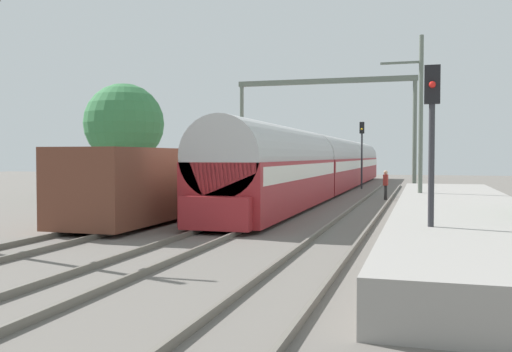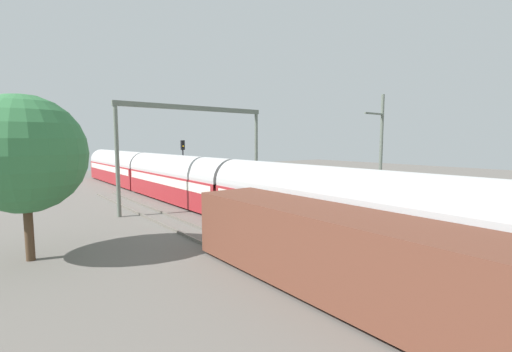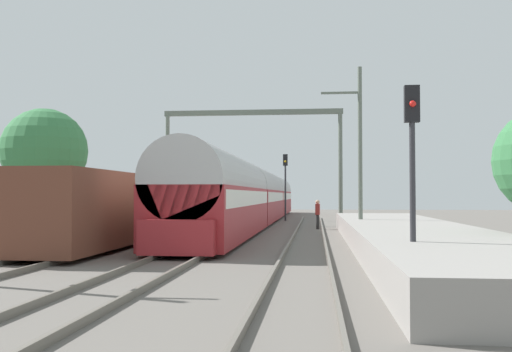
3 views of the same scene
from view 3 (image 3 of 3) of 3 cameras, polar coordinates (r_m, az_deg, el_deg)
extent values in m
plane|color=#66615B|center=(20.61, -6.17, -7.52)|extent=(120.00, 120.00, 0.00)
cube|color=#676258|center=(22.06, -18.21, -6.86)|extent=(0.08, 60.00, 0.16)
cube|color=#676258|center=(21.51, -14.70, -7.02)|extent=(0.08, 60.00, 0.16)
cube|color=#676258|center=(20.76, -8.12, -7.25)|extent=(0.08, 60.00, 0.16)
cube|color=#676258|center=(20.46, -4.19, -7.34)|extent=(0.08, 60.00, 0.16)
cube|color=#676258|center=(20.18, 2.93, -7.42)|extent=(0.08, 60.00, 0.16)
cube|color=#676258|center=(20.15, 7.04, -7.42)|extent=(0.08, 60.00, 0.16)
cube|color=gray|center=(22.38, 14.94, -5.87)|extent=(4.40, 28.00, 0.90)
cube|color=maroon|center=(26.10, -3.54, -3.57)|extent=(2.90, 16.00, 2.20)
cube|color=silver|center=(26.08, -3.54, -2.18)|extent=(2.93, 15.36, 0.64)
cylinder|color=#B9B9B9|center=(26.09, -3.54, -0.71)|extent=(2.84, 16.00, 2.84)
cube|color=maroon|center=(42.30, 0.12, -2.92)|extent=(2.90, 16.00, 2.20)
cube|color=silver|center=(42.30, 0.12, -2.07)|extent=(2.93, 15.36, 0.64)
cylinder|color=#B9B9B9|center=(42.30, 0.12, -1.16)|extent=(2.84, 16.00, 2.84)
cube|color=maroon|center=(58.59, 1.74, -2.63)|extent=(2.90, 16.00, 2.20)
cube|color=silver|center=(58.59, 1.74, -2.02)|extent=(2.93, 15.36, 0.64)
cylinder|color=#B9B9B9|center=(58.59, 1.74, -1.36)|extent=(2.84, 16.00, 2.84)
cube|color=maroon|center=(18.05, -7.89, -6.06)|extent=(2.40, 0.50, 1.10)
cube|color=brown|center=(23.59, -14.55, -3.08)|extent=(2.80, 13.00, 2.70)
cube|color=black|center=(23.65, -14.58, -6.23)|extent=(2.52, 11.96, 0.10)
cylinder|color=black|center=(34.22, 6.14, -4.56)|extent=(0.20, 0.20, 0.85)
cube|color=maroon|center=(34.19, 6.13, -3.31)|extent=(0.28, 0.42, 0.64)
sphere|color=tan|center=(34.18, 6.13, -2.57)|extent=(0.24, 0.24, 0.24)
cylinder|color=#2D2D33|center=(14.41, 15.28, -2.35)|extent=(0.14, 0.14, 3.79)
cube|color=black|center=(14.58, 15.20, 6.91)|extent=(0.36, 0.20, 0.90)
sphere|color=red|center=(14.46, 15.28, 6.93)|extent=(0.16, 0.16, 0.16)
cylinder|color=#2D2D33|center=(45.19, 2.93, -1.71)|extent=(0.14, 0.14, 4.33)
cube|color=black|center=(45.28, 2.93, 1.60)|extent=(0.36, 0.20, 0.90)
sphere|color=yellow|center=(45.15, 2.92, 1.46)|extent=(0.16, 0.16, 0.16)
cylinder|color=slate|center=(40.33, -8.78, 0.58)|extent=(0.28, 0.28, 7.50)
cylinder|color=slate|center=(39.04, 8.38, 0.66)|extent=(0.28, 0.28, 7.50)
cube|color=slate|center=(39.61, -0.34, 6.32)|extent=(12.31, 0.24, 0.36)
cylinder|color=slate|center=(27.11, 10.29, 2.32)|extent=(0.20, 0.20, 8.00)
cube|color=slate|center=(27.40, 8.36, 8.16)|extent=(1.80, 0.10, 0.10)
cylinder|color=#4C3826|center=(36.16, -20.30, -2.80)|extent=(0.36, 0.36, 2.75)
sphere|color=#347542|center=(36.25, -20.24, 2.35)|extent=(5.03, 5.03, 5.03)
camera|label=1|loc=(2.19, 88.90, 14.22)|focal=39.87mm
camera|label=2|loc=(23.00, -43.37, 6.55)|focal=24.39mm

